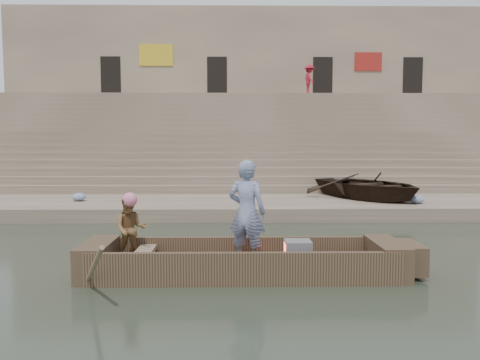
{
  "coord_description": "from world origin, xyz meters",
  "views": [
    {
      "loc": [
        -0.94,
        -7.39,
        2.37
      ],
      "look_at": [
        -0.77,
        4.21,
        1.4
      ],
      "focal_mm": 35.06,
      "sensor_mm": 36.0,
      "label": 1
    }
  ],
  "objects_px": {
    "beached_rowboat": "(368,186)",
    "pedestrian": "(309,80)",
    "television": "(297,252)",
    "rowing_man": "(130,229)",
    "main_rowboat": "(243,269)",
    "standing_man": "(247,212)"
  },
  "relations": [
    {
      "from": "beached_rowboat",
      "to": "pedestrian",
      "type": "xyz_separation_m",
      "value": [
        0.07,
        13.12,
        5.27
      ]
    },
    {
      "from": "television",
      "to": "rowing_man",
      "type": "bearing_deg",
      "value": 177.13
    },
    {
      "from": "main_rowboat",
      "to": "beached_rowboat",
      "type": "relative_size",
      "value": 1.16
    },
    {
      "from": "television",
      "to": "pedestrian",
      "type": "bearing_deg",
      "value": 80.36
    },
    {
      "from": "main_rowboat",
      "to": "pedestrian",
      "type": "xyz_separation_m",
      "value": [
        4.51,
        20.89,
        6.0
      ]
    },
    {
      "from": "pedestrian",
      "to": "main_rowboat",
      "type": "bearing_deg",
      "value": 160.08
    },
    {
      "from": "main_rowboat",
      "to": "beached_rowboat",
      "type": "height_order",
      "value": "beached_rowboat"
    },
    {
      "from": "standing_man",
      "to": "rowing_man",
      "type": "distance_m",
      "value": 2.1
    },
    {
      "from": "standing_man",
      "to": "beached_rowboat",
      "type": "xyz_separation_m",
      "value": [
        4.37,
        7.8,
        -0.29
      ]
    },
    {
      "from": "television",
      "to": "pedestrian",
      "type": "relative_size",
      "value": 0.25
    },
    {
      "from": "main_rowboat",
      "to": "standing_man",
      "type": "xyz_separation_m",
      "value": [
        0.07,
        -0.03,
        1.03
      ]
    },
    {
      "from": "rowing_man",
      "to": "television",
      "type": "relative_size",
      "value": 2.54
    },
    {
      "from": "standing_man",
      "to": "pedestrian",
      "type": "distance_m",
      "value": 21.96
    },
    {
      "from": "standing_man",
      "to": "television",
      "type": "height_order",
      "value": "standing_man"
    },
    {
      "from": "main_rowboat",
      "to": "pedestrian",
      "type": "distance_m",
      "value": 22.19
    },
    {
      "from": "main_rowboat",
      "to": "rowing_man",
      "type": "bearing_deg",
      "value": 175.76
    },
    {
      "from": "standing_man",
      "to": "rowing_man",
      "type": "height_order",
      "value": "standing_man"
    },
    {
      "from": "rowing_man",
      "to": "television",
      "type": "height_order",
      "value": "rowing_man"
    },
    {
      "from": "television",
      "to": "pedestrian",
      "type": "xyz_separation_m",
      "value": [
        3.55,
        20.89,
        5.69
      ]
    },
    {
      "from": "television",
      "to": "beached_rowboat",
      "type": "relative_size",
      "value": 0.11
    },
    {
      "from": "standing_man",
      "to": "beached_rowboat",
      "type": "height_order",
      "value": "standing_man"
    },
    {
      "from": "main_rowboat",
      "to": "television",
      "type": "xyz_separation_m",
      "value": [
        0.96,
        0.0,
        0.31
      ]
    }
  ]
}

